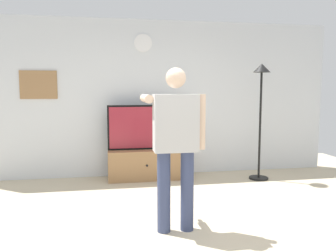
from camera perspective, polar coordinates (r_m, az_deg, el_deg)
The scene contains 8 objects.
ground_plane at distance 3.38m, azimuth 4.77°, elevation -20.28°, with size 8.40×8.40×0.00m, color beige.
back_wall at distance 5.93m, azimuth -2.31°, elevation 4.69°, with size 6.40×0.10×2.70m, color silver.
tv_stand at distance 5.69m, azimuth -3.82°, elevation -6.54°, with size 1.25×0.44×0.50m.
television at distance 5.63m, azimuth -3.91°, elevation -0.21°, with size 1.25×0.07×0.75m.
wall_clock at distance 5.89m, azimuth -4.27°, elevation 13.94°, with size 0.30×0.30×0.03m, color white.
framed_picture at distance 5.93m, azimuth -21.20°, elevation 6.57°, with size 0.59×0.04×0.46m, color #997047.
floor_lamp at distance 5.75m, azimuth 15.56°, elevation 4.74°, with size 0.32×0.32×1.93m.
person_standing_nearer_lamp at distance 3.50m, azimuth 1.27°, elevation -2.24°, with size 0.64×0.78×1.73m.
Camera 1 is at (-0.77, -2.92, 1.50)m, focal length 35.74 mm.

